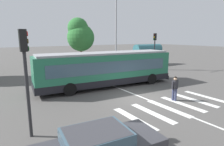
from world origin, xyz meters
TOP-DOWN VIEW (x-y plane):
  - ground_plane at (0.00, 0.00)m, footprint 160.00×160.00m
  - city_transit_bus at (-0.30, 4.02)m, footprint 12.52×3.76m
  - pedestrian_crossing_street at (1.64, -1.79)m, footprint 0.58×0.36m
  - foreground_sedan at (-6.06, -4.84)m, footprint 4.66×2.26m
  - parked_car_charcoal at (-2.19, 13.40)m, footprint 2.06×4.59m
  - parked_car_red at (0.57, 13.02)m, footprint 2.07×4.59m
  - parked_car_white at (3.04, 12.90)m, footprint 2.17×4.63m
  - traffic_light_near_corner at (-7.59, -1.46)m, footprint 0.33×0.32m
  - traffic_light_far_corner at (9.55, 7.95)m, footprint 0.33×0.32m
  - bus_stop_shelter at (12.00, 11.75)m, footprint 4.92×1.54m
  - twin_arm_street_lamp at (5.36, 10.89)m, footprint 4.24×0.32m
  - background_tree_right at (4.43, 20.47)m, footprint 4.63×4.63m
  - crosswalk_painted_stripes at (0.87, -2.53)m, footprint 7.33×3.37m
  - lane_center_line at (0.25, 2.00)m, footprint 0.16×24.00m

SIDE VIEW (x-z plane):
  - ground_plane at x=0.00m, z-range 0.00..0.00m
  - lane_center_line at x=0.25m, z-range 0.00..0.01m
  - crosswalk_painted_stripes at x=0.87m, z-range 0.00..0.01m
  - foreground_sedan at x=-6.06m, z-range 0.09..1.44m
  - parked_car_charcoal at x=-2.19m, z-range 0.09..1.44m
  - parked_car_red at x=0.57m, z-range 0.09..1.44m
  - parked_car_white at x=3.04m, z-range 0.09..1.44m
  - pedestrian_crossing_street at x=1.64m, z-range 0.11..1.83m
  - city_transit_bus at x=-0.30m, z-range 0.06..3.12m
  - bus_stop_shelter at x=12.00m, z-range 0.79..4.04m
  - traffic_light_near_corner at x=-7.59m, z-range 0.80..5.48m
  - traffic_light_far_corner at x=9.55m, z-range 0.82..5.64m
  - background_tree_right at x=4.43m, z-range 0.91..8.49m
  - twin_arm_street_lamp at x=5.36m, z-range 1.06..11.48m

